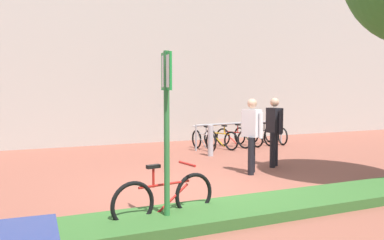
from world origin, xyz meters
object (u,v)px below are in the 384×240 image
object	(u,v)px
bike_at_sign	(165,198)
person_shirt_white	(252,131)
parking_sign_post	(167,113)
bollard_steel	(211,141)
bike_rack_cluster	(241,136)
person_suited_dark	(274,127)

from	to	relation	value
bike_at_sign	person_shirt_white	xyz separation A→B (m)	(3.03, 2.41, 0.63)
parking_sign_post	person_shirt_white	xyz separation A→B (m)	(3.08, 2.63, -0.62)
bike_at_sign	bollard_steel	size ratio (longest dim) A/B	1.85
bike_at_sign	person_shirt_white	bearing A→B (deg)	38.48
bike_at_sign	parking_sign_post	bearing A→B (deg)	-102.80
bike_rack_cluster	person_shirt_white	bearing A→B (deg)	-118.38
bike_rack_cluster	bike_at_sign	bearing A→B (deg)	-129.07
bike_rack_cluster	bollard_steel	distance (m)	2.30
bollard_steel	person_suited_dark	size ratio (longest dim) A/B	0.52
bike_rack_cluster	person_shirt_white	xyz separation A→B (m)	(-2.14, -3.96, 0.64)
parking_sign_post	person_suited_dark	xyz separation A→B (m)	(4.06, 3.12, -0.62)
bollard_steel	parking_sign_post	bearing A→B (deg)	-122.69
bike_at_sign	bike_rack_cluster	distance (m)	8.21
bollard_steel	person_suited_dark	world-z (taller)	person_suited_dark
bollard_steel	person_shirt_white	distance (m)	2.68
bike_at_sign	person_shirt_white	distance (m)	3.93
parking_sign_post	bike_at_sign	distance (m)	1.27
person_shirt_white	bollard_steel	bearing A→B (deg)	83.86
parking_sign_post	person_suited_dark	size ratio (longest dim) A/B	1.43
person_suited_dark	person_shirt_white	world-z (taller)	same
person_suited_dark	person_shirt_white	size ratio (longest dim) A/B	1.00
bike_at_sign	bollard_steel	world-z (taller)	bollard_steel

